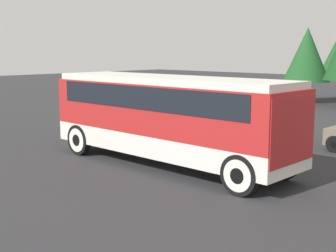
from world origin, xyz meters
The scene contains 4 objects.
ground_plane centered at (0.00, 0.00, 0.00)m, with size 120.00×120.00×0.00m, color #2D2D30.
tour_bus centered at (0.10, 0.00, 1.87)m, with size 9.53×2.57×3.09m.
parked_car_near centered at (-1.40, 6.88, 0.65)m, with size 4.26×1.97×1.29m.
tree_center centered at (-6.18, 21.75, 3.65)m, with size 3.52×3.52×5.70m.
Camera 1 is at (11.01, -11.50, 3.96)m, focal length 50.00 mm.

